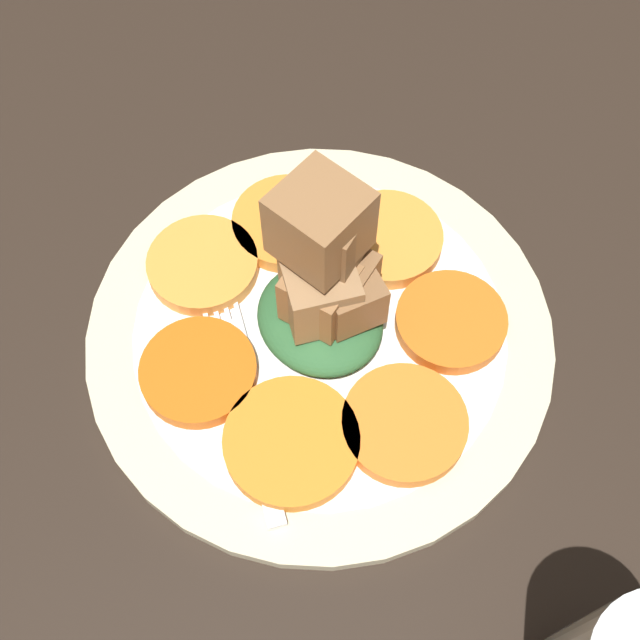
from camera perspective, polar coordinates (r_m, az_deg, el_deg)
name	(u,v)px	position (r cm, az deg, el deg)	size (l,w,h in cm)	color
table_slab	(320,343)	(52.10, 0.00, -1.65)	(120.00, 120.00, 2.00)	black
plate	(320,332)	(50.76, 0.00, -0.86)	(29.34, 29.34, 1.05)	beige
carrot_slice_0	(399,428)	(47.07, 5.61, -7.65)	(7.36, 7.36, 1.08)	orange
carrot_slice_1	(451,321)	(50.51, 9.29, -0.10)	(6.94, 6.94, 1.08)	orange
carrot_slice_2	(388,238)	(53.34, 4.83, 5.80)	(7.29, 7.29, 1.08)	orange
carrot_slice_3	(287,223)	(53.94, -2.34, 6.93)	(7.36, 7.36, 1.08)	orange
carrot_slice_4	(203,264)	(52.57, -8.34, 3.93)	(7.20, 7.20, 1.08)	orange
carrot_slice_5	(199,372)	(48.83, -8.63, -3.65)	(7.07, 7.07, 1.08)	#D45E12
carrot_slice_6	(292,442)	(46.58, -2.04, -8.67)	(7.92, 7.92, 1.08)	orange
center_pile	(326,283)	(46.52, 0.41, 2.67)	(8.30, 7.72, 11.35)	#2D6033
fork	(238,376)	(48.77, -5.84, -4.01)	(17.50, 7.87, 0.40)	silver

